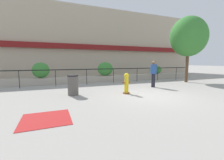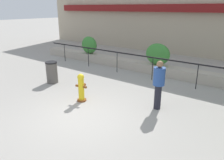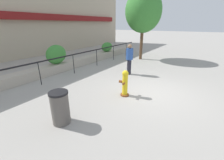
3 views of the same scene
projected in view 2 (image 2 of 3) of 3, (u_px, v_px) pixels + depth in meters
name	position (u px, v px, depth m)	size (l,w,h in m)	color
ground_plane	(81.00, 117.00, 7.13)	(120.00, 120.00, 0.00)	#9E9991
planter_wall_low	(162.00, 70.00, 11.56)	(18.00, 0.70, 0.50)	#ADA393
fence_railing_segment	(153.00, 60.00, 10.49)	(15.00, 0.05, 1.15)	black
hedge_bush_0	(89.00, 45.00, 14.34)	(1.19, 0.67, 1.12)	#387F33
hedge_bush_1	(158.00, 54.00, 11.48)	(1.35, 0.65, 1.13)	#387F33
fire_hydrant	(81.00, 87.00, 8.21)	(0.48, 0.46, 1.08)	brown
pedestrian	(159.00, 82.00, 7.44)	(0.41, 0.41, 1.73)	black
trash_bin	(52.00, 72.00, 10.26)	(0.55, 0.55, 1.01)	#56514C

